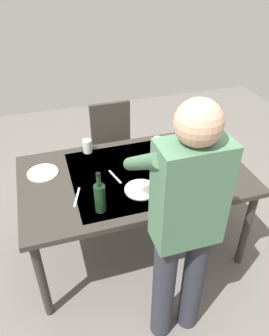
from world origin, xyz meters
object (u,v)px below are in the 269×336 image
Objects in this scene: dining_table at (134,181)px; chair_near at (113,143)px; person_server at (184,223)px; dinner_plate_near at (141,189)px; water_cup_near_right at (162,174)px; dinner_plate_far at (43,173)px; wine_glass_left at (158,143)px; serving_bowl_pasta at (179,162)px; wine_bottle at (100,197)px; water_cup_near_left at (87,146)px.

dining_table is 0.90m from chair_near.
person_server is 0.59m from dinner_plate_near.
dining_table is at bearing -38.19° from water_cup_near_right.
wine_glass_left is at bearing 179.86° from dinner_plate_far.
wine_glass_left is at bearing -123.89° from dinner_plate_near.
dining_table is 7.35× the size of dinner_plate_far.
wine_glass_left is 0.91m from dinner_plate_far.
wine_glass_left is 0.35m from water_cup_near_right.
dinner_plate_near is at bearing 56.11° from wine_glass_left.
person_server reaches higher than dinner_plate_near.
wine_glass_left is at bearing -63.22° from serving_bowl_pasta.
dinner_plate_far reaches higher than dining_table.
chair_near reaches higher than dinner_plate_far.
dining_table is 7.35× the size of dinner_plate_near.
dinner_plate_far is at bearing -58.05° from wine_bottle.
person_server is 15.47× the size of water_cup_near_right.
dinner_plate_far is (0.33, -0.52, -0.10)m from wine_bottle.
serving_bowl_pasta is (-0.30, 0.88, 0.28)m from chair_near.
chair_near is 1.11m from dinner_plate_near.
water_cup_near_right is (-0.44, 0.53, -0.00)m from water_cup_near_left.
person_server is at bearing 96.41° from dinner_plate_near.
chair_near is 6.03× the size of wine_glass_left.
person_server is at bearing 130.47° from wine_bottle.
water_cup_near_left reaches higher than dinner_plate_far.
chair_near is 3.03× the size of serving_bowl_pasta.
water_cup_near_right is at bearing -100.97° from person_server.
chair_near is 0.79m from wine_glass_left.
serving_bowl_pasta is at bearing -112.17° from person_server.
serving_bowl_pasta is 1.30× the size of dinner_plate_near.
water_cup_near_left is at bearing 55.27° from chair_near.
dinner_plate_near is (-0.31, -0.12, -0.10)m from wine_bottle.
dining_table is 0.37m from wine_glass_left.
wine_bottle is (0.38, 1.20, 0.36)m from chair_near.
water_cup_near_right is 0.36× the size of serving_bowl_pasta.
chair_near is 1.69m from person_server.
chair_near is 8.34× the size of water_cup_near_right.
chair_near is at bearing -107.65° from wine_bottle.
dinner_plate_near is (0.27, 0.40, -0.10)m from wine_glass_left.
dinner_plate_near is at bearing 85.42° from dining_table.
chair_near is at bearing -90.23° from person_server.
wine_glass_left is 0.66× the size of dinner_plate_near.
person_server is (0.01, 1.64, 0.43)m from chair_near.
water_cup_near_left is (0.28, -0.40, 0.13)m from dining_table.
wine_bottle is 0.78m from wine_glass_left.
chair_near is (-0.05, -0.88, -0.18)m from dining_table.
dinner_plate_near is at bearing 147.52° from dinner_plate_far.
water_cup_near_left is 0.48× the size of dinner_plate_near.
dining_table is 0.22m from dinner_plate_near.
serving_bowl_pasta is at bearing 168.70° from dinner_plate_far.
wine_glass_left is 0.23m from serving_bowl_pasta.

